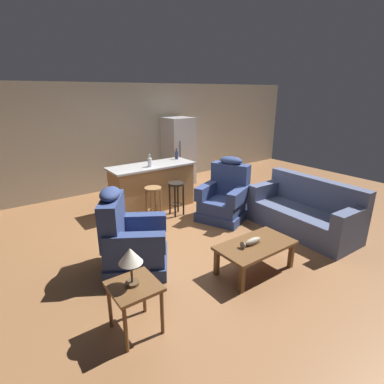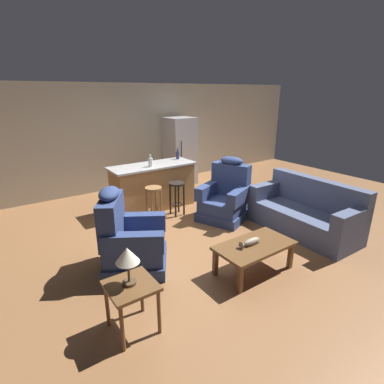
# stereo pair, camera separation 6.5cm
# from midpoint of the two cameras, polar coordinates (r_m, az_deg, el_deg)

# --- Properties ---
(ground_plane) EXTENTS (12.00, 12.00, 0.00)m
(ground_plane) POSITION_cam_midpoint_polar(r_m,az_deg,el_deg) (5.53, -0.18, -7.09)
(ground_plane) COLOR brown
(back_wall) EXTENTS (12.00, 0.05, 2.60)m
(back_wall) POSITION_cam_midpoint_polar(r_m,az_deg,el_deg) (7.83, -13.63, 10.06)
(back_wall) COLOR #A89E89
(back_wall) RESTS_ON ground_plane
(coffee_table) EXTENTS (1.10, 0.60, 0.42)m
(coffee_table) POSITION_cam_midpoint_polar(r_m,az_deg,el_deg) (4.27, 12.25, -10.37)
(coffee_table) COLOR brown
(coffee_table) RESTS_ON ground_plane
(fish_figurine) EXTENTS (0.34, 0.10, 0.10)m
(fish_figurine) POSITION_cam_midpoint_polar(r_m,az_deg,el_deg) (4.19, 11.45, -9.36)
(fish_figurine) COLOR #4C3823
(fish_figurine) RESTS_ON coffee_table
(couch) EXTENTS (0.89, 1.92, 0.94)m
(couch) POSITION_cam_midpoint_polar(r_m,az_deg,el_deg) (5.71, 21.09, -3.83)
(couch) COLOR #4C5675
(couch) RESTS_ON ground_plane
(recliner_near_lamp) EXTENTS (1.16, 1.16, 1.20)m
(recliner_near_lamp) POSITION_cam_midpoint_polar(r_m,az_deg,el_deg) (4.33, -11.42, -9.00)
(recliner_near_lamp) COLOR navy
(recliner_near_lamp) RESTS_ON ground_plane
(recliner_near_island) EXTENTS (1.10, 1.10, 1.20)m
(recliner_near_island) POSITION_cam_midpoint_polar(r_m,az_deg,el_deg) (5.91, 6.73, -1.06)
(recliner_near_island) COLOR navy
(recliner_near_island) RESTS_ON ground_plane
(end_table) EXTENTS (0.48, 0.48, 0.56)m
(end_table) POSITION_cam_midpoint_polar(r_m,az_deg,el_deg) (3.26, -10.86, -18.29)
(end_table) COLOR brown
(end_table) RESTS_ON ground_plane
(table_lamp) EXTENTS (0.24, 0.24, 0.41)m
(table_lamp) POSITION_cam_midpoint_polar(r_m,az_deg,el_deg) (3.05, -11.59, -12.02)
(table_lamp) COLOR #4C3823
(table_lamp) RESTS_ON end_table
(kitchen_island) EXTENTS (1.80, 0.70, 0.95)m
(kitchen_island) POSITION_cam_midpoint_polar(r_m,az_deg,el_deg) (6.43, -7.10, 1.11)
(kitchen_island) COLOR #9E7042
(kitchen_island) RESTS_ON ground_plane
(bar_stool_left) EXTENTS (0.32, 0.32, 0.68)m
(bar_stool_left) POSITION_cam_midpoint_polar(r_m,az_deg,el_deg) (5.76, -7.00, -1.07)
(bar_stool_left) COLOR olive
(bar_stool_left) RESTS_ON ground_plane
(bar_stool_right) EXTENTS (0.32, 0.32, 0.68)m
(bar_stool_right) POSITION_cam_midpoint_polar(r_m,az_deg,el_deg) (6.01, -2.58, -0.10)
(bar_stool_right) COLOR black
(bar_stool_right) RESTS_ON ground_plane
(refrigerator) EXTENTS (0.70, 0.69, 1.76)m
(refrigerator) POSITION_cam_midpoint_polar(r_m,az_deg,el_deg) (8.07, -1.99, 7.78)
(refrigerator) COLOR #B7B7BC
(refrigerator) RESTS_ON ground_plane
(bottle_tall_green) EXTENTS (0.08, 0.08, 0.25)m
(bottle_tall_green) POSITION_cam_midpoint_polar(r_m,az_deg,el_deg) (6.13, -7.60, 5.69)
(bottle_tall_green) COLOR silver
(bottle_tall_green) RESTS_ON kitchen_island
(bottle_short_amber) EXTENTS (0.07, 0.07, 0.24)m
(bottle_short_amber) POSITION_cam_midpoint_polar(r_m,az_deg,el_deg) (6.77, -2.48, 7.05)
(bottle_short_amber) COLOR #23284C
(bottle_short_amber) RESTS_ON kitchen_island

